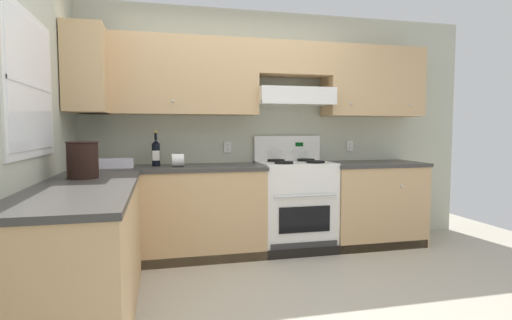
{
  "coord_description": "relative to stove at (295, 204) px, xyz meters",
  "views": [
    {
      "loc": [
        -0.77,
        -2.76,
        1.27
      ],
      "look_at": [
        0.07,
        0.7,
        1.0
      ],
      "focal_mm": 28.35,
      "sensor_mm": 36.0,
      "label": 1
    }
  ],
  "objects": [
    {
      "name": "counter_left_run",
      "position": [
        -1.87,
        -1.26,
        -0.03
      ],
      "size": [
        0.63,
        1.91,
        0.91
      ],
      "color": "tan",
      "rests_on": "ground_plane"
    },
    {
      "name": "bowl",
      "position": [
        -1.8,
        0.01,
        0.46
      ],
      "size": [
        0.33,
        0.23,
        0.08
      ],
      "color": "silver",
      "rests_on": "counter_back_run"
    },
    {
      "name": "wall_left",
      "position": [
        -2.22,
        -1.03,
        0.87
      ],
      "size": [
        0.47,
        4.0,
        2.55
      ],
      "color": "#B7BAA3",
      "rests_on": "ground_plane"
    },
    {
      "name": "bucket",
      "position": [
        -1.94,
        -0.85,
        0.57
      ],
      "size": [
        0.23,
        0.23,
        0.27
      ],
      "color": "black",
      "rests_on": "counter_left_run"
    },
    {
      "name": "ground_plane",
      "position": [
        -0.63,
        -1.25,
        -0.48
      ],
      "size": [
        7.04,
        7.04,
        0.0
      ],
      "primitive_type": "plane",
      "color": "#B2AA99"
    },
    {
      "name": "wine_bottle",
      "position": [
        -1.42,
        0.07,
        0.57
      ],
      "size": [
        0.08,
        0.08,
        0.35
      ],
      "color": "black",
      "rests_on": "counter_back_run"
    },
    {
      "name": "wall_back",
      "position": [
        -0.22,
        0.27,
        1.0
      ],
      "size": [
        4.68,
        0.57,
        2.55
      ],
      "color": "#B7BAA3",
      "rests_on": "ground_plane"
    },
    {
      "name": "counter_back_run",
      "position": [
        -0.47,
        -0.01,
        -0.03
      ],
      "size": [
        3.6,
        0.65,
        0.91
      ],
      "color": "tan",
      "rests_on": "ground_plane"
    },
    {
      "name": "paper_towel_roll",
      "position": [
        -1.22,
        -0.05,
        0.49
      ],
      "size": [
        0.12,
        0.13,
        0.13
      ],
      "color": "white",
      "rests_on": "counter_back_run"
    },
    {
      "name": "stove",
      "position": [
        0.0,
        0.0,
        0.0
      ],
      "size": [
        0.76,
        0.62,
        1.2
      ],
      "color": "white",
      "rests_on": "ground_plane"
    }
  ]
}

